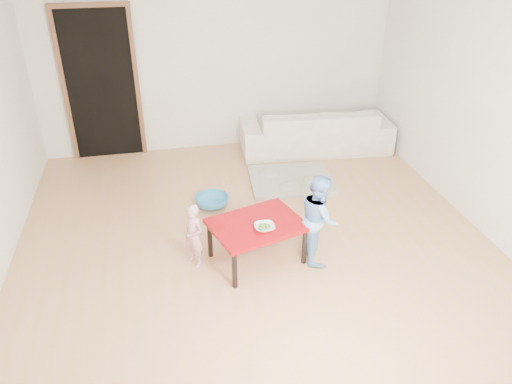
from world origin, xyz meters
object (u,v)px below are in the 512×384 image
object	(u,v)px
bowl	(265,227)
basin	(212,201)
child_blue	(319,218)
sofa	(315,129)
red_table	(257,241)
child_pink	(194,236)

from	to	relation	value
bowl	basin	distance (m)	1.38
bowl	child_blue	xyz separation A→B (m)	(0.56, 0.04, 0.00)
sofa	child_blue	bearing A→B (deg)	77.14
sofa	basin	bearing A→B (deg)	42.52
sofa	child_blue	distance (m)	2.70
bowl	child_blue	bearing A→B (deg)	4.34
red_table	basin	world-z (taller)	red_table
red_table	bowl	size ratio (longest dim) A/B	4.49
red_table	bowl	distance (m)	0.28
basin	child_pink	bearing A→B (deg)	-105.94
sofa	red_table	distance (m)	2.86
child_blue	sofa	bearing A→B (deg)	-11.41
child_pink	basin	bearing A→B (deg)	127.32
sofa	red_table	xyz separation A→B (m)	(-1.41, -2.49, -0.10)
child_pink	child_blue	bearing A→B (deg)	46.61
bowl	basin	xyz separation A→B (m)	(-0.36, 1.27, -0.40)
basin	red_table	bearing A→B (deg)	-74.83
basin	child_blue	bearing A→B (deg)	-53.18
red_table	basin	size ratio (longest dim) A/B	2.14
sofa	basin	xyz separation A→B (m)	(-1.72, -1.35, -0.25)
red_table	bowl	world-z (taller)	bowl
sofa	child_blue	world-z (taller)	child_blue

